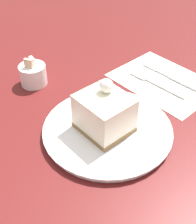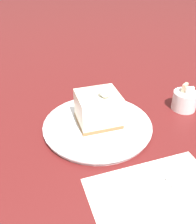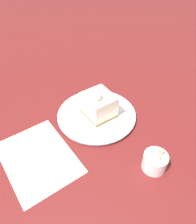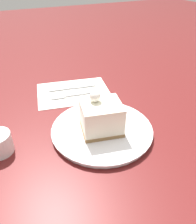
{
  "view_description": "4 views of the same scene",
  "coord_description": "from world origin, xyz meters",
  "px_view_note": "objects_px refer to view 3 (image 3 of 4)",
  "views": [
    {
      "loc": [
        -0.37,
        -0.22,
        0.43
      ],
      "look_at": [
        0.0,
        0.04,
        0.06
      ],
      "focal_mm": 50.0,
      "sensor_mm": 36.0,
      "label": 1
    },
    {
      "loc": [
        0.43,
        -0.21,
        0.37
      ],
      "look_at": [
        0.01,
        0.03,
        0.05
      ],
      "focal_mm": 40.0,
      "sensor_mm": 36.0,
      "label": 2
    },
    {
      "loc": [
        0.4,
        0.38,
        0.51
      ],
      "look_at": [
        0.03,
        0.05,
        0.04
      ],
      "focal_mm": 35.0,
      "sensor_mm": 36.0,
      "label": 3
    },
    {
      "loc": [
        -0.38,
        0.23,
        0.36
      ],
      "look_at": [
        0.03,
        0.03,
        0.05
      ],
      "focal_mm": 35.0,
      "sensor_mm": 36.0,
      "label": 4
    }
  ],
  "objects_px": {
    "cake_slice": "(99,105)",
    "fork": "(48,156)",
    "plate": "(97,115)",
    "sugar_bowl": "(155,161)",
    "knife": "(27,157)"
  },
  "relations": [
    {
      "from": "cake_slice",
      "to": "fork",
      "type": "distance_m",
      "value": 0.22
    },
    {
      "from": "plate",
      "to": "fork",
      "type": "height_order",
      "value": "plate"
    },
    {
      "from": "sugar_bowl",
      "to": "knife",
      "type": "bearing_deg",
      "value": -52.27
    },
    {
      "from": "plate",
      "to": "cake_slice",
      "type": "height_order",
      "value": "cake_slice"
    },
    {
      "from": "sugar_bowl",
      "to": "plate",
      "type": "bearing_deg",
      "value": -99.46
    },
    {
      "from": "fork",
      "to": "sugar_bowl",
      "type": "xyz_separation_m",
      "value": [
        -0.17,
        0.23,
        0.02
      ]
    },
    {
      "from": "plate",
      "to": "knife",
      "type": "distance_m",
      "value": 0.25
    },
    {
      "from": "cake_slice",
      "to": "sugar_bowl",
      "type": "relative_size",
      "value": 1.61
    },
    {
      "from": "knife",
      "to": "sugar_bowl",
      "type": "height_order",
      "value": "sugar_bowl"
    },
    {
      "from": "cake_slice",
      "to": "sugar_bowl",
      "type": "xyz_separation_m",
      "value": [
        0.05,
        0.24,
        -0.03
      ]
    },
    {
      "from": "fork",
      "to": "knife",
      "type": "distance_m",
      "value": 0.06
    },
    {
      "from": "plate",
      "to": "fork",
      "type": "relative_size",
      "value": 1.64
    },
    {
      "from": "fork",
      "to": "knife",
      "type": "height_order",
      "value": "same"
    },
    {
      "from": "plate",
      "to": "sugar_bowl",
      "type": "xyz_separation_m",
      "value": [
        0.04,
        0.24,
        0.02
      ]
    },
    {
      "from": "fork",
      "to": "knife",
      "type": "xyz_separation_m",
      "value": [
        0.04,
        -0.04,
        -0.0
      ]
    }
  ]
}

